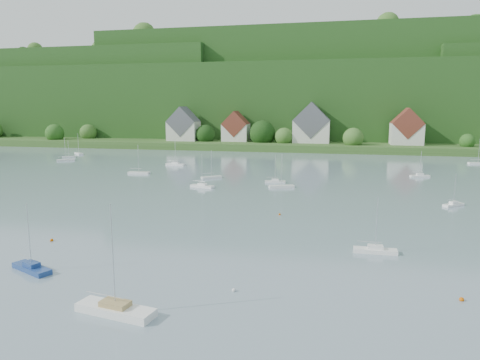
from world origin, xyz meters
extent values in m
cube|color=#32551F|center=(0.00, 200.00, 1.50)|extent=(600.00, 60.00, 3.00)
cube|color=#1C4516|center=(0.00, 275.00, 20.00)|extent=(620.00, 160.00, 40.00)
cube|color=#1C4516|center=(-150.00, 260.00, 24.00)|extent=(200.00, 120.00, 52.00)
cube|color=#1C4516|center=(10.00, 270.00, 28.00)|extent=(240.00, 130.00, 60.00)
sphere|color=#386826|center=(-108.08, 191.48, 5.80)|extent=(8.61, 8.61, 8.61)
sphere|color=#1A4E17|center=(-119.76, 180.47, 5.94)|extent=(9.03, 9.03, 9.03)
sphere|color=#386826|center=(-6.80, 183.88, 5.66)|extent=(8.19, 8.19, 8.19)
sphere|color=#386826|center=(-51.96, 186.07, 5.11)|extent=(6.49, 6.49, 6.49)
sphere|color=#386826|center=(46.85, 192.08, 6.95)|extent=(12.16, 12.16, 12.16)
sphere|color=#386826|center=(22.99, 179.93, 5.84)|extent=(8.73, 8.73, 8.73)
sphere|color=black|center=(-43.87, 185.86, 6.03)|extent=(9.32, 9.32, 9.32)
sphere|color=#1A4E17|center=(67.84, 181.69, 5.03)|extent=(6.24, 6.24, 6.24)
sphere|color=black|center=(-17.00, 186.36, 6.87)|extent=(11.92, 11.92, 11.92)
sphere|color=#386826|center=(-119.71, 228.54, 51.84)|extent=(10.52, 10.52, 10.52)
sphere|color=#1A4E17|center=(-84.27, 263.14, 51.80)|extent=(10.29, 10.29, 10.29)
sphere|color=black|center=(-190.36, 258.01, 51.80)|extent=(10.31, 10.31, 10.31)
sphere|color=black|center=(-175.19, 233.35, 51.42)|extent=(8.14, 8.14, 8.14)
sphere|color=#386826|center=(-177.57, 262.59, 51.25)|extent=(7.15, 7.15, 7.15)
sphere|color=black|center=(-68.16, 251.39, 51.26)|extent=(7.18, 7.18, 7.18)
sphere|color=#386826|center=(-157.98, 221.69, 51.56)|extent=(8.89, 8.89, 8.89)
sphere|color=black|center=(-193.31, 253.95, 51.74)|extent=(9.97, 9.97, 9.97)
sphere|color=#1A4E17|center=(39.50, 255.03, 60.25)|extent=(12.83, 12.83, 12.83)
sphere|color=#386826|center=(-39.93, 242.18, 59.43)|extent=(8.18, 8.18, 8.18)
sphere|color=#1A4E17|center=(1.11, 279.65, 60.23)|extent=(12.73, 12.73, 12.73)
sphere|color=#1A4E17|center=(83.40, 244.53, 60.01)|extent=(11.50, 11.50, 11.50)
sphere|color=#1A4E17|center=(60.71, 274.89, 60.56)|extent=(14.65, 14.65, 14.65)
sphere|color=#386826|center=(39.25, 231.29, 60.09)|extent=(11.95, 11.95, 11.95)
sphere|color=#386826|center=(-47.14, 274.29, 59.24)|extent=(7.07, 7.07, 7.07)
sphere|color=black|center=(-3.47, 243.31, 59.44)|extent=(8.21, 8.21, 8.21)
sphere|color=#386826|center=(-22.82, 267.10, 60.14)|extent=(12.24, 12.24, 12.24)
sphere|color=#386826|center=(-95.50, 235.90, 60.39)|extent=(13.65, 13.65, 13.65)
sphere|color=#1A4E17|center=(78.67, 255.82, 47.71)|extent=(9.78, 9.78, 9.78)
sphere|color=#1A4E17|center=(-39.98, 262.14, 42.10)|extent=(12.01, 12.01, 12.01)
sphere|color=black|center=(-3.70, 272.21, 42.75)|extent=(15.72, 15.72, 15.72)
sphere|color=#1A4E17|center=(10.88, 267.92, 41.84)|extent=(10.54, 10.54, 10.54)
sphere|color=#1A4E17|center=(-193.30, 298.62, 41.43)|extent=(8.18, 8.18, 8.18)
sphere|color=black|center=(-175.91, 289.59, 41.53)|extent=(8.74, 8.74, 8.74)
sphere|color=black|center=(-191.77, 268.51, 42.69)|extent=(15.38, 15.38, 15.38)
cube|color=silver|center=(-55.00, 187.00, 7.50)|extent=(14.00, 10.00, 9.00)
cube|color=#53545A|center=(-55.00, 187.00, 12.00)|extent=(14.00, 10.40, 14.00)
cube|color=silver|center=(-30.00, 189.00, 7.00)|extent=(12.00, 9.00, 8.00)
cube|color=brown|center=(-30.00, 189.00, 11.00)|extent=(12.00, 9.36, 12.00)
cube|color=silver|center=(5.00, 188.00, 8.00)|extent=(16.00, 11.00, 10.00)
cube|color=#53545A|center=(5.00, 188.00, 13.00)|extent=(16.00, 11.44, 16.00)
cube|color=silver|center=(45.00, 186.00, 7.50)|extent=(13.00, 10.00, 9.00)
cube|color=brown|center=(45.00, 186.00, 12.00)|extent=(13.00, 10.40, 13.00)
cube|color=navy|center=(-17.49, 30.00, 0.30)|extent=(6.15, 3.96, 0.60)
cube|color=navy|center=(-17.49, 30.00, 0.85)|extent=(2.39, 1.92, 0.50)
cylinder|color=silver|center=(-17.49, 30.00, 4.34)|extent=(0.10, 0.10, 7.49)
cylinder|color=silver|center=(-18.31, 30.37, 1.50)|extent=(3.04, 1.41, 0.08)
cube|color=white|center=(-2.62, 22.20, 0.39)|extent=(8.00, 3.46, 0.77)
cube|color=tan|center=(-2.62, 22.20, 1.02)|extent=(2.93, 1.96, 0.50)
cylinder|color=silver|center=(-2.62, 22.20, 5.61)|extent=(0.10, 0.10, 9.68)
cylinder|color=silver|center=(-3.76, 22.40, 1.67)|extent=(4.21, 0.81, 0.08)
cube|color=white|center=(22.17, 45.48, 0.28)|extent=(5.57, 1.61, 0.56)
cube|color=white|center=(22.17, 45.48, 0.81)|extent=(1.95, 1.11, 0.50)
cylinder|color=silver|center=(22.17, 45.48, 4.02)|extent=(0.10, 0.10, 6.94)
cylinder|color=silver|center=(21.34, 45.47, 1.46)|extent=(3.05, 0.11, 0.08)
sphere|color=silver|center=(6.88, 29.51, 0.00)|extent=(0.43, 0.43, 0.43)
sphere|color=#CE5603|center=(29.40, 32.22, 0.00)|extent=(0.47, 0.47, 0.47)
sphere|color=#CE5603|center=(7.26, 63.11, 0.00)|extent=(0.40, 0.40, 0.40)
sphere|color=#CE5603|center=(-22.51, 40.74, 0.00)|extent=(0.48, 0.48, 0.48)
cube|color=white|center=(4.20, 89.63, 0.30)|extent=(6.14, 3.61, 0.59)
cylinder|color=silver|center=(4.20, 89.63, 4.30)|extent=(0.10, 0.10, 7.42)
cylinder|color=silver|center=(3.37, 89.32, 1.49)|extent=(3.09, 1.20, 0.08)
cube|color=white|center=(-34.56, 121.86, 0.32)|extent=(6.64, 2.66, 0.65)
cube|color=white|center=(-34.56, 121.86, 0.90)|extent=(2.41, 1.56, 0.50)
cylinder|color=silver|center=(-34.56, 121.86, 4.68)|extent=(0.10, 0.10, 8.06)
cylinder|color=silver|center=(-35.52, 121.99, 1.55)|extent=(3.53, 0.56, 0.08)
cube|color=white|center=(-82.35, 135.26, 0.24)|extent=(4.75, 3.54, 0.47)
cylinder|color=silver|center=(-82.35, 135.26, 3.43)|extent=(0.10, 0.10, 5.92)
cylinder|color=silver|center=(-82.96, 134.90, 1.37)|extent=(2.29, 1.39, 0.08)
cube|color=white|center=(62.70, 147.24, 0.31)|extent=(6.35, 2.85, 0.61)
cylinder|color=silver|center=(62.70, 147.24, 4.45)|extent=(0.10, 0.10, 7.67)
cylinder|color=silver|center=(61.79, 147.07, 1.51)|extent=(3.33, 0.72, 0.08)
cube|color=white|center=(39.08, 77.49, 0.23)|extent=(4.47, 3.97, 0.47)
cube|color=white|center=(39.08, 77.49, 0.72)|extent=(1.85, 1.75, 0.50)
cylinder|color=silver|center=(39.08, 77.49, 3.40)|extent=(0.10, 0.10, 5.86)
cylinder|color=silver|center=(38.53, 77.04, 1.37)|extent=(2.05, 1.69, 0.08)
cube|color=white|center=(-15.83, 99.38, 0.28)|extent=(5.36, 4.68, 0.56)
cylinder|color=silver|center=(-15.83, 99.38, 4.05)|extent=(0.10, 0.10, 6.98)
cylinder|color=silver|center=(-16.49, 98.87, 1.46)|extent=(2.46, 1.96, 0.08)
cube|color=white|center=(1.74, 96.20, 0.26)|extent=(5.28, 2.15, 0.51)
cube|color=white|center=(1.74, 96.20, 0.76)|extent=(1.92, 1.25, 0.50)
cylinder|color=silver|center=(1.74, 96.20, 3.72)|extent=(0.10, 0.10, 6.41)
cylinder|color=silver|center=(0.98, 96.09, 1.41)|extent=(2.80, 0.48, 0.08)
cube|color=white|center=(-76.90, 125.18, 0.30)|extent=(5.71, 4.91, 0.59)
cylinder|color=silver|center=(-76.90, 125.18, 4.29)|extent=(0.10, 0.10, 7.40)
cylinder|color=silver|center=(-77.61, 124.65, 1.49)|extent=(2.64, 2.04, 0.08)
cube|color=white|center=(-38.35, 102.67, 0.31)|extent=(6.21, 2.09, 0.61)
cylinder|color=silver|center=(-38.35, 102.67, 4.43)|extent=(0.10, 0.10, 7.64)
cylinder|color=silver|center=(-39.27, 102.62, 1.51)|extent=(3.36, 0.29, 0.08)
cube|color=white|center=(-14.20, 85.86, 0.29)|extent=(6.08, 3.01, 0.59)
cube|color=white|center=(-14.20, 85.86, 0.84)|extent=(2.27, 1.61, 0.50)
cylinder|color=silver|center=(-14.20, 85.86, 4.24)|extent=(0.10, 0.10, 7.32)
cylinder|color=silver|center=(-15.05, 86.07, 1.49)|extent=(3.14, 0.86, 0.08)
cube|color=white|center=(38.96, 113.93, 0.26)|extent=(5.38, 2.70, 0.52)
cube|color=white|center=(38.96, 113.93, 0.77)|extent=(2.01, 1.44, 0.50)
cylinder|color=silver|center=(38.96, 113.93, 3.76)|extent=(0.10, 0.10, 6.48)
cylinder|color=silver|center=(38.21, 113.74, 1.42)|extent=(2.78, 0.79, 0.08)
cube|color=white|center=(-84.74, 145.64, 0.32)|extent=(5.90, 5.52, 0.63)
cylinder|color=silver|center=(-84.74, 145.64, 4.58)|extent=(0.10, 0.10, 7.90)
cylinder|color=silver|center=(-85.45, 146.27, 1.53)|extent=(2.65, 2.37, 0.08)
camera|label=1|loc=(16.93, -12.62, 18.95)|focal=33.06mm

